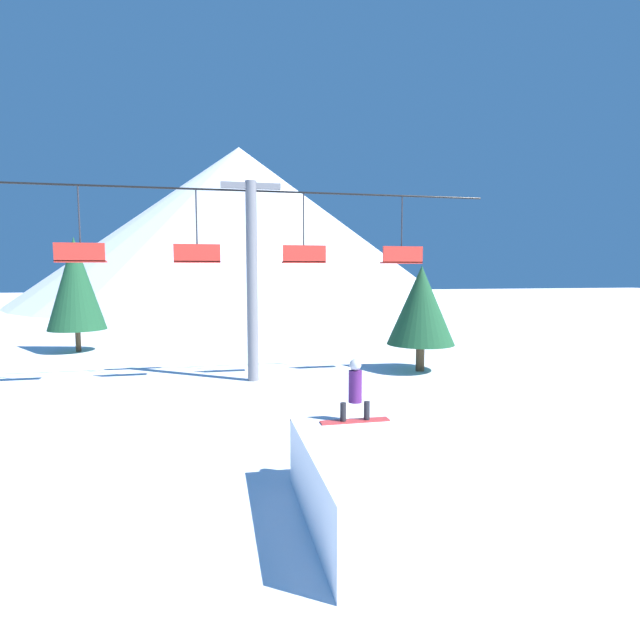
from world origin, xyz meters
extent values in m
plane|color=white|center=(0.00, 0.00, 0.00)|extent=(220.00, 220.00, 0.00)
cone|color=silver|center=(0.00, 68.81, 11.37)|extent=(61.92, 61.92, 22.73)
cube|color=white|center=(-1.25, 0.83, 0.71)|extent=(2.60, 4.17, 1.41)
cube|color=silver|center=(-1.25, 2.87, 1.38)|extent=(2.60, 0.10, 0.06)
cube|color=#B22D2D|center=(-1.26, 2.37, 1.43)|extent=(1.47, 0.26, 0.03)
cylinder|color=black|center=(-1.52, 2.37, 1.63)|extent=(0.13, 0.13, 0.39)
cylinder|color=black|center=(-1.00, 2.37, 1.63)|extent=(0.13, 0.13, 0.39)
cylinder|color=#471956|center=(-1.26, 2.37, 2.16)|extent=(0.28, 0.28, 0.67)
sphere|color=#B2B2B7|center=(-1.26, 2.37, 2.62)|extent=(0.25, 0.25, 0.25)
cylinder|color=slate|center=(-2.54, 13.17, 4.09)|extent=(0.45, 0.45, 8.17)
cube|color=slate|center=(-2.54, 13.17, 7.97)|extent=(2.40, 0.24, 0.24)
cylinder|color=black|center=(-2.54, 13.17, 7.77)|extent=(20.29, 0.08, 0.08)
cylinder|color=#28282D|center=(-9.01, 13.17, 6.35)|extent=(0.06, 0.06, 2.85)
cube|color=red|center=(-9.01, 13.17, 4.92)|extent=(1.80, 0.44, 0.08)
cube|color=red|center=(-9.01, 12.99, 5.27)|extent=(1.80, 0.08, 0.70)
cylinder|color=#28282D|center=(-4.70, 13.17, 6.35)|extent=(0.06, 0.06, 2.85)
cube|color=red|center=(-4.70, 13.17, 4.92)|extent=(1.80, 0.44, 0.08)
cube|color=red|center=(-4.70, 12.99, 5.27)|extent=(1.80, 0.08, 0.70)
cylinder|color=#28282D|center=(-0.38, 13.17, 6.35)|extent=(0.06, 0.06, 2.85)
cube|color=red|center=(-0.38, 13.17, 4.92)|extent=(1.80, 0.44, 0.08)
cube|color=red|center=(-0.38, 12.99, 5.27)|extent=(1.80, 0.08, 0.70)
cylinder|color=#28282D|center=(3.93, 13.17, 6.35)|extent=(0.06, 0.06, 2.85)
cube|color=red|center=(3.93, 13.17, 4.92)|extent=(1.80, 0.44, 0.08)
cube|color=red|center=(3.93, 12.99, 5.27)|extent=(1.80, 0.08, 0.70)
cylinder|color=#4C3823|center=(5.08, 13.60, 0.62)|extent=(0.39, 0.39, 1.23)
cone|color=#194728|center=(5.08, 13.60, 3.02)|extent=(3.05, 3.05, 3.57)
cylinder|color=#4C3823|center=(-11.65, 22.83, 0.63)|extent=(0.29, 0.29, 1.26)
cone|color=#194728|center=(-11.65, 22.83, 3.86)|extent=(3.13, 3.13, 5.20)
camera|label=1|loc=(-4.11, -7.43, 4.55)|focal=28.00mm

